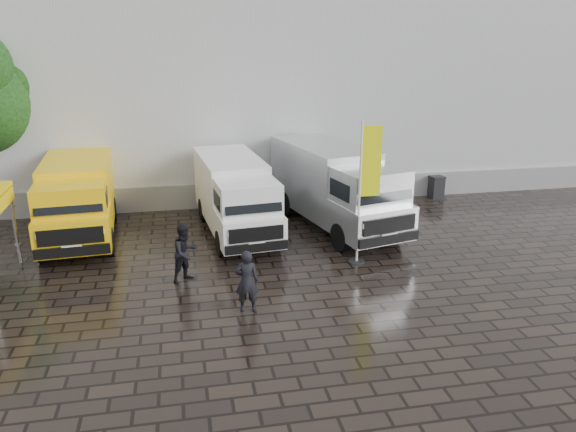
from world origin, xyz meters
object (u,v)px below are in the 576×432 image
object	(u,v)px
van_white	(235,198)
person_front	(247,281)
flagpole	(365,186)
wheelie_bin	(436,187)
van_silver	(336,189)
van_yellow	(78,202)
person_tent	(185,253)

from	to	relation	value
van_white	person_front	xyz separation A→B (m)	(-0.33, -5.85, -0.47)
flagpole	person_front	bearing A→B (deg)	-146.94
wheelie_bin	van_silver	bearing A→B (deg)	-155.89
flagpole	wheelie_bin	size ratio (longest dim) A/B	4.71
van_yellow	flagpole	size ratio (longest dim) A/B	1.29
van_silver	flagpole	xyz separation A→B (m)	(-0.05, -3.31, 0.97)
person_front	flagpole	bearing A→B (deg)	-140.65
van_white	wheelie_bin	size ratio (longest dim) A/B	6.40
wheelie_bin	person_tent	xyz separation A→B (m)	(-10.74, -6.56, 0.39)
person_front	van_yellow	bearing A→B (deg)	-45.47
flagpole	wheelie_bin	distance (m)	8.41
van_white	person_front	world-z (taller)	van_white
van_yellow	van_white	size ratio (longest dim) A/B	0.95
van_silver	person_front	world-z (taller)	van_silver
van_silver	van_white	bearing A→B (deg)	166.23
van_white	van_silver	distance (m)	3.63
van_white	flagpole	size ratio (longest dim) A/B	1.36
van_white	van_silver	world-z (taller)	van_silver
person_front	person_tent	bearing A→B (deg)	-49.45
van_silver	person_tent	bearing A→B (deg)	-159.73
person_front	person_tent	xyz separation A→B (m)	(-1.48, 2.18, 0.02)
van_silver	person_front	xyz separation A→B (m)	(-3.96, -5.85, -0.62)
person_front	person_tent	world-z (taller)	person_tent
van_yellow	wheelie_bin	xyz separation A→B (m)	(14.22, 2.44, -0.85)
van_yellow	person_front	xyz separation A→B (m)	(4.96, -6.29, -0.49)
van_yellow	wheelie_bin	bearing A→B (deg)	5.61
wheelie_bin	person_front	distance (m)	12.74
van_white	flagpole	bearing A→B (deg)	-48.69
van_yellow	wheelie_bin	distance (m)	14.45
person_tent	flagpole	bearing A→B (deg)	-34.09
van_yellow	van_white	bearing A→B (deg)	-8.89
van_yellow	van_silver	world-z (taller)	van_silver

